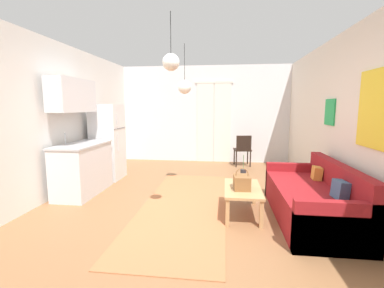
{
  "coord_description": "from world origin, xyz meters",
  "views": [
    {
      "loc": [
        0.58,
        -3.65,
        1.55
      ],
      "look_at": [
        -0.06,
        1.47,
        0.83
      ],
      "focal_mm": 25.19,
      "sensor_mm": 36.0,
      "label": 1
    }
  ],
  "objects_px": {
    "handbag": "(242,182)",
    "pendant_lamp_near": "(171,62)",
    "bamboo_vase": "(243,176)",
    "couch": "(315,200)",
    "coffee_table": "(243,191)",
    "refrigerator": "(108,142)",
    "accent_chair": "(243,148)",
    "pendant_lamp_far": "(185,87)"
  },
  "relations": [
    {
      "from": "handbag",
      "to": "pendant_lamp_near",
      "type": "height_order",
      "value": "pendant_lamp_near"
    },
    {
      "from": "bamboo_vase",
      "to": "pendant_lamp_near",
      "type": "bearing_deg",
      "value": -140.41
    },
    {
      "from": "couch",
      "to": "handbag",
      "type": "distance_m",
      "value": 1.02
    },
    {
      "from": "coffee_table",
      "to": "refrigerator",
      "type": "bearing_deg",
      "value": 149.15
    },
    {
      "from": "refrigerator",
      "to": "accent_chair",
      "type": "height_order",
      "value": "refrigerator"
    },
    {
      "from": "accent_chair",
      "to": "bamboo_vase",
      "type": "bearing_deg",
      "value": 79.41
    },
    {
      "from": "couch",
      "to": "bamboo_vase",
      "type": "bearing_deg",
      "value": 161.38
    },
    {
      "from": "refrigerator",
      "to": "accent_chair",
      "type": "relative_size",
      "value": 1.96
    },
    {
      "from": "couch",
      "to": "refrigerator",
      "type": "bearing_deg",
      "value": 155.53
    },
    {
      "from": "coffee_table",
      "to": "pendant_lamp_near",
      "type": "relative_size",
      "value": 1.38
    },
    {
      "from": "coffee_table",
      "to": "pendant_lamp_far",
      "type": "xyz_separation_m",
      "value": [
        -1.01,
        1.13,
        1.55
      ]
    },
    {
      "from": "handbag",
      "to": "coffee_table",
      "type": "bearing_deg",
      "value": 76.19
    },
    {
      "from": "accent_chair",
      "to": "pendant_lamp_near",
      "type": "height_order",
      "value": "pendant_lamp_near"
    },
    {
      "from": "refrigerator",
      "to": "pendant_lamp_far",
      "type": "bearing_deg",
      "value": -16.32
    },
    {
      "from": "pendant_lamp_far",
      "to": "coffee_table",
      "type": "bearing_deg",
      "value": -48.31
    },
    {
      "from": "refrigerator",
      "to": "handbag",
      "type": "bearing_deg",
      "value": -32.26
    },
    {
      "from": "coffee_table",
      "to": "pendant_lamp_near",
      "type": "xyz_separation_m",
      "value": [
        -0.92,
        -0.51,
        1.73
      ]
    },
    {
      "from": "couch",
      "to": "coffee_table",
      "type": "height_order",
      "value": "couch"
    },
    {
      "from": "couch",
      "to": "accent_chair",
      "type": "relative_size",
      "value": 2.44
    },
    {
      "from": "accent_chair",
      "to": "coffee_table",
      "type": "bearing_deg",
      "value": 79.34
    },
    {
      "from": "couch",
      "to": "pendant_lamp_far",
      "type": "bearing_deg",
      "value": 149.16
    },
    {
      "from": "pendant_lamp_near",
      "to": "handbag",
      "type": "bearing_deg",
      "value": 25.57
    },
    {
      "from": "accent_chair",
      "to": "pendant_lamp_near",
      "type": "bearing_deg",
      "value": 66.11
    },
    {
      "from": "handbag",
      "to": "pendant_lamp_near",
      "type": "bearing_deg",
      "value": -154.43
    },
    {
      "from": "coffee_table",
      "to": "bamboo_vase",
      "type": "height_order",
      "value": "bamboo_vase"
    },
    {
      "from": "bamboo_vase",
      "to": "refrigerator",
      "type": "bearing_deg",
      "value": 153.62
    },
    {
      "from": "handbag",
      "to": "refrigerator",
      "type": "xyz_separation_m",
      "value": [
        -2.73,
        1.72,
        0.3
      ]
    },
    {
      "from": "handbag",
      "to": "pendant_lamp_near",
      "type": "relative_size",
      "value": 0.44
    },
    {
      "from": "coffee_table",
      "to": "pendant_lamp_near",
      "type": "bearing_deg",
      "value": -150.96
    },
    {
      "from": "pendant_lamp_near",
      "to": "bamboo_vase",
      "type": "bearing_deg",
      "value": 39.59
    },
    {
      "from": "coffee_table",
      "to": "bamboo_vase",
      "type": "relative_size",
      "value": 2.22
    },
    {
      "from": "accent_chair",
      "to": "pendant_lamp_far",
      "type": "xyz_separation_m",
      "value": [
        -1.21,
        -2.08,
        1.43
      ]
    },
    {
      "from": "handbag",
      "to": "pendant_lamp_far",
      "type": "xyz_separation_m",
      "value": [
        -0.99,
        1.21,
        1.4
      ]
    },
    {
      "from": "accent_chair",
      "to": "pendant_lamp_near",
      "type": "xyz_separation_m",
      "value": [
        -1.12,
        -3.72,
        1.61
      ]
    },
    {
      "from": "couch",
      "to": "pendant_lamp_far",
      "type": "distance_m",
      "value": 2.83
    },
    {
      "from": "bamboo_vase",
      "to": "refrigerator",
      "type": "relative_size",
      "value": 0.27
    },
    {
      "from": "pendant_lamp_far",
      "to": "accent_chair",
      "type": "bearing_deg",
      "value": 59.85
    },
    {
      "from": "pendant_lamp_near",
      "to": "coffee_table",
      "type": "bearing_deg",
      "value": 29.04
    },
    {
      "from": "refrigerator",
      "to": "bamboo_vase",
      "type": "bearing_deg",
      "value": -26.38
    },
    {
      "from": "refrigerator",
      "to": "accent_chair",
      "type": "bearing_deg",
      "value": 28.06
    },
    {
      "from": "handbag",
      "to": "pendant_lamp_far",
      "type": "bearing_deg",
      "value": 129.19
    },
    {
      "from": "couch",
      "to": "handbag",
      "type": "bearing_deg",
      "value": -178.53
    }
  ]
}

